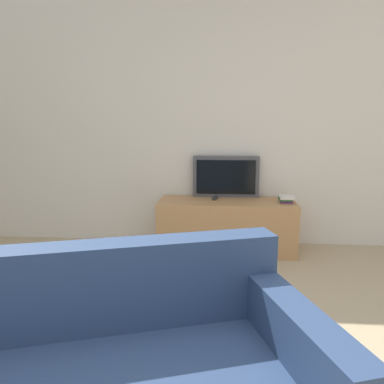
% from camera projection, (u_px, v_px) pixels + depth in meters
% --- Properties ---
extents(wall_back, '(9.00, 0.06, 2.60)m').
position_uv_depth(wall_back, '(216.00, 124.00, 3.99)').
color(wall_back, silver).
rests_on(wall_back, ground_plane).
extents(tv_stand, '(1.38, 0.52, 0.53)m').
position_uv_depth(tv_stand, '(226.00, 226.00, 3.86)').
color(tv_stand, tan).
rests_on(tv_stand, ground_plane).
extents(television, '(0.70, 0.09, 0.44)m').
position_uv_depth(television, '(226.00, 177.00, 3.99)').
color(television, '#4C4C51').
rests_on(television, tv_stand).
extents(book_stack, '(0.16, 0.21, 0.06)m').
position_uv_depth(book_stack, '(286.00, 199.00, 3.73)').
color(book_stack, '#7A3884').
rests_on(book_stack, tv_stand).
extents(remote_on_stand, '(0.07, 0.14, 0.02)m').
position_uv_depth(remote_on_stand, '(215.00, 198.00, 3.89)').
color(remote_on_stand, '#2D2D2D').
rests_on(remote_on_stand, tv_stand).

